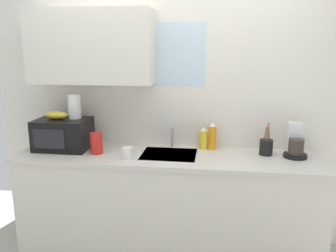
% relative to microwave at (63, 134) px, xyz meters
% --- Properties ---
extents(kitchen_wall_assembly, '(3.34, 0.42, 2.50)m').
position_rel_microwave_xyz_m(kitchen_wall_assembly, '(0.81, 0.26, 0.33)').
color(kitchen_wall_assembly, silver).
rests_on(kitchen_wall_assembly, ground).
extents(counter_unit, '(2.57, 0.63, 0.90)m').
position_rel_microwave_xyz_m(counter_unit, '(0.95, -0.05, -0.58)').
color(counter_unit, silver).
rests_on(counter_unit, ground).
extents(sink_faucet, '(0.03, 0.03, 0.18)m').
position_rel_microwave_xyz_m(sink_faucet, '(0.95, 0.19, -0.04)').
color(sink_faucet, '#B2B5BA').
rests_on(sink_faucet, counter_unit).
extents(microwave, '(0.46, 0.35, 0.27)m').
position_rel_microwave_xyz_m(microwave, '(0.00, 0.00, 0.00)').
color(microwave, black).
rests_on(microwave, counter_unit).
extents(banana_bunch, '(0.20, 0.11, 0.07)m').
position_rel_microwave_xyz_m(banana_bunch, '(-0.05, 0.00, 0.17)').
color(banana_bunch, gold).
rests_on(banana_bunch, microwave).
extents(paper_towel_roll, '(0.11, 0.11, 0.22)m').
position_rel_microwave_xyz_m(paper_towel_roll, '(0.10, 0.05, 0.24)').
color(paper_towel_roll, white).
rests_on(paper_towel_roll, microwave).
extents(coffee_maker, '(0.19, 0.21, 0.28)m').
position_rel_microwave_xyz_m(coffee_maker, '(2.00, 0.06, -0.03)').
color(coffee_maker, black).
rests_on(coffee_maker, counter_unit).
extents(dish_soap_bottle_yellow, '(0.07, 0.07, 0.20)m').
position_rel_microwave_xyz_m(dish_soap_bottle_yellow, '(1.23, 0.17, -0.04)').
color(dish_soap_bottle_yellow, yellow).
rests_on(dish_soap_bottle_yellow, counter_unit).
extents(dish_soap_bottle_orange, '(0.07, 0.07, 0.25)m').
position_rel_microwave_xyz_m(dish_soap_bottle_orange, '(1.31, 0.17, -0.02)').
color(dish_soap_bottle_orange, orange).
rests_on(dish_soap_bottle_orange, counter_unit).
extents(cereal_canister, '(0.10, 0.10, 0.18)m').
position_rel_microwave_xyz_m(cereal_canister, '(0.34, -0.10, -0.04)').
color(cereal_canister, red).
rests_on(cereal_canister, counter_unit).
extents(mug_white, '(0.08, 0.08, 0.09)m').
position_rel_microwave_xyz_m(mug_white, '(0.63, -0.19, -0.09)').
color(mug_white, white).
rests_on(mug_white, counter_unit).
extents(utensil_crock, '(0.11, 0.11, 0.28)m').
position_rel_microwave_xyz_m(utensil_crock, '(1.77, 0.07, -0.07)').
color(utensil_crock, black).
rests_on(utensil_crock, counter_unit).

